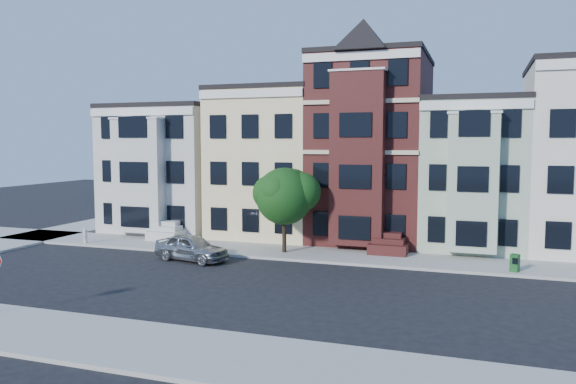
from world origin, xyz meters
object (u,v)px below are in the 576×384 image
at_px(street_tree, 284,200).
at_px(parked_car, 191,248).
at_px(newspaper_box, 515,263).
at_px(fire_hydrant, 85,237).

xyz_separation_m(street_tree, parked_car, (-4.33, -3.31, -2.48)).
relative_size(parked_car, newspaper_box, 4.95).
bearing_deg(parked_car, newspaper_box, -69.90).
bearing_deg(newspaper_box, street_tree, -161.53).
distance_m(street_tree, newspaper_box, 12.86).
height_order(parked_car, newspaper_box, parked_car).
relative_size(parked_car, fire_hydrant, 5.84).
bearing_deg(fire_hydrant, street_tree, 5.63).
distance_m(parked_car, fire_hydrant, 9.00).
distance_m(parked_car, newspaper_box, 17.03).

